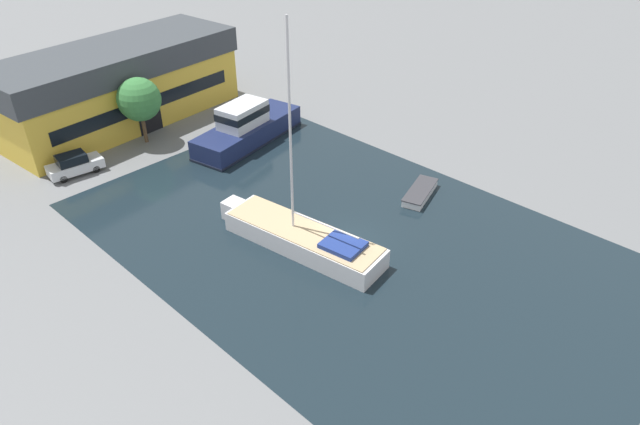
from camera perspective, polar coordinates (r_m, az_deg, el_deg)
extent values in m
plane|color=slate|center=(38.38, 3.09, -2.87)|extent=(440.00, 440.00, 0.00)
cube|color=black|center=(38.38, 3.09, -2.87)|extent=(24.06, 38.16, 0.01)
cube|color=gold|center=(57.55, -19.25, 10.92)|extent=(22.67, 9.96, 4.91)
cube|color=#383D42|center=(56.40, -19.93, 14.25)|extent=(23.35, 10.26, 2.23)
cube|color=black|center=(54.64, -16.68, 9.38)|extent=(2.40, 0.27, 3.44)
cube|color=black|center=(54.28, -16.85, 10.32)|extent=(18.67, 1.70, 1.23)
cylinder|color=brown|center=(52.99, -17.16, 8.04)|extent=(0.33, 0.33, 2.60)
sphere|color=#387A3D|center=(51.96, -17.65, 10.73)|extent=(3.74, 3.74, 3.74)
cube|color=silver|center=(49.79, -23.26, 4.26)|extent=(4.39, 2.26, 0.78)
cube|color=black|center=(49.44, -23.63, 4.94)|extent=(2.36, 1.79, 0.70)
cube|color=black|center=(49.68, -22.44, 5.32)|extent=(0.22, 1.38, 0.56)
cylinder|color=black|center=(50.90, -22.09, 4.69)|extent=(0.62, 0.28, 0.60)
cylinder|color=black|center=(49.57, -21.49, 4.06)|extent=(0.62, 0.28, 0.60)
cylinder|color=black|center=(50.38, -24.82, 3.72)|extent=(0.62, 0.28, 0.60)
cylinder|color=black|center=(49.04, -24.28, 3.05)|extent=(0.62, 0.28, 0.60)
cube|color=silver|center=(37.33, -1.65, -2.71)|extent=(4.50, 11.54, 1.35)
cube|color=silver|center=(40.78, -8.63, 0.33)|extent=(1.49, 1.37, 1.35)
cube|color=tan|center=(36.92, -1.67, -1.81)|extent=(4.32, 11.08, 0.08)
cylinder|color=silver|center=(33.96, -3.00, 8.08)|extent=(0.16, 0.16, 13.48)
cylinder|color=silver|center=(35.44, 0.47, -1.21)|extent=(0.82, 5.03, 0.12)
cube|color=navy|center=(35.35, 2.32, -3.24)|extent=(2.41, 2.74, 0.30)
cube|color=#19234C|center=(51.29, -7.21, 7.97)|extent=(11.64, 5.51, 1.80)
cube|color=black|center=(51.62, -7.15, 7.21)|extent=(11.76, 5.60, 0.18)
cube|color=silver|center=(50.15, -7.76, 9.66)|extent=(4.64, 3.27, 1.93)
cube|color=black|center=(50.07, -7.78, 9.86)|extent=(4.74, 3.35, 0.62)
cube|color=white|center=(43.62, 9.97, 1.93)|extent=(4.39, 2.56, 0.53)
cube|color=#333338|center=(43.47, 10.00, 2.27)|extent=(4.58, 2.69, 0.08)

